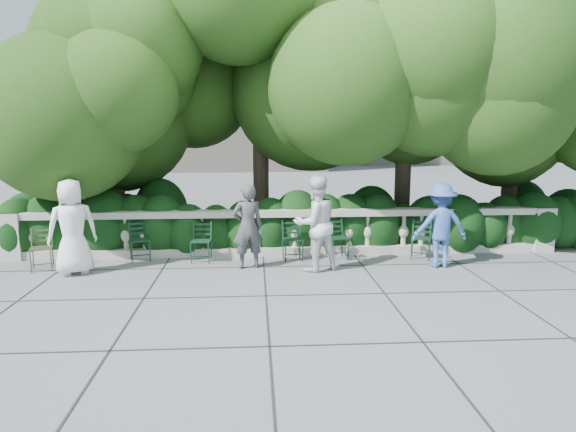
{
  "coord_description": "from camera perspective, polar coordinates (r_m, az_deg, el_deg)",
  "views": [
    {
      "loc": [
        -0.66,
        -9.16,
        2.75
      ],
      "look_at": [
        0.0,
        1.0,
        1.0
      ],
      "focal_mm": 32.0,
      "sensor_mm": 36.0,
      "label": 1
    }
  ],
  "objects": [
    {
      "name": "balustrade",
      "position": [
        11.21,
        -0.27,
        -1.9
      ],
      "size": [
        12.0,
        0.44,
        1.0
      ],
      "color": "#9E998E",
      "rests_on": "ground"
    },
    {
      "name": "chair_d",
      "position": [
        10.91,
        5.79,
        -4.9
      ],
      "size": [
        0.55,
        0.58,
        0.84
      ],
      "primitive_type": null,
      "rotation": [
        0.0,
        0.0,
        0.26
      ],
      "color": "black",
      "rests_on": "ground"
    },
    {
      "name": "chair_f",
      "position": [
        11.19,
        14.43,
        -4.79
      ],
      "size": [
        0.58,
        0.61,
        0.84
      ],
      "primitive_type": null,
      "rotation": [
        0.0,
        0.0,
        -0.37
      ],
      "color": "black",
      "rests_on": "ground"
    },
    {
      "name": "person_older_blue",
      "position": [
        10.62,
        16.57,
        -0.99
      ],
      "size": [
        1.1,
        0.65,
        1.69
      ],
      "primitive_type": "imported",
      "rotation": [
        0.0,
        0.0,
        3.16
      ],
      "color": "#3656A4",
      "rests_on": "ground"
    },
    {
      "name": "person_woman_grey",
      "position": [
        10.13,
        -4.5,
        -1.16
      ],
      "size": [
        0.69,
        0.53,
        1.68
      ],
      "primitive_type": "imported",
      "rotation": [
        0.0,
        0.0,
        3.37
      ],
      "color": "#3F3F44",
      "rests_on": "ground"
    },
    {
      "name": "chair_c",
      "position": [
        10.72,
        -9.71,
        -5.26
      ],
      "size": [
        0.47,
        0.51,
        0.84
      ],
      "primitive_type": null,
      "rotation": [
        0.0,
        0.0,
        -0.07
      ],
      "color": "black",
      "rests_on": "ground"
    },
    {
      "name": "tree_canopy",
      "position": [
        12.48,
        2.58,
        15.31
      ],
      "size": [
        15.04,
        6.52,
        6.78
      ],
      "color": "#3F3023",
      "rests_on": "ground"
    },
    {
      "name": "person_casual_man",
      "position": [
        9.92,
        3.08,
        -0.82
      ],
      "size": [
        1.1,
        0.99,
        1.87
      ],
      "primitive_type": "imported",
      "rotation": [
        0.0,
        0.0,
        3.52
      ],
      "color": "silver",
      "rests_on": "ground"
    },
    {
      "name": "shrub_hedge",
      "position": [
        12.48,
        -0.6,
        -2.97
      ],
      "size": [
        15.0,
        2.6,
        1.7
      ],
      "primitive_type": null,
      "color": "black",
      "rests_on": "ground"
    },
    {
      "name": "ground",
      "position": [
        9.59,
        0.39,
        -6.92
      ],
      "size": [
        90.0,
        90.0,
        0.0
      ],
      "primitive_type": "plane",
      "color": "#585B60",
      "rests_on": "ground"
    },
    {
      "name": "chair_weathered",
      "position": [
        11.05,
        -25.65,
        -5.64
      ],
      "size": [
        0.55,
        0.58,
        0.84
      ],
      "primitive_type": null,
      "rotation": [
        0.0,
        0.0,
        0.27
      ],
      "color": "black",
      "rests_on": "ground"
    },
    {
      "name": "chair_e",
      "position": [
        10.71,
        0.65,
        -5.12
      ],
      "size": [
        0.49,
        0.52,
        0.84
      ],
      "primitive_type": null,
      "rotation": [
        0.0,
        0.0,
        0.1
      ],
      "color": "black",
      "rests_on": "ground"
    },
    {
      "name": "chair_b",
      "position": [
        11.1,
        -15.98,
        -4.98
      ],
      "size": [
        0.56,
        0.59,
        0.84
      ],
      "primitive_type": null,
      "rotation": [
        0.0,
        0.0,
        0.3
      ],
      "color": "black",
      "rests_on": "ground"
    },
    {
      "name": "person_businessman",
      "position": [
        10.48,
        -22.85,
        -1.12
      ],
      "size": [
        1.05,
        0.9,
        1.83
      ],
      "primitive_type": "imported",
      "rotation": [
        0.0,
        0.0,
        3.58
      ],
      "color": "white",
      "rests_on": "ground"
    }
  ]
}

